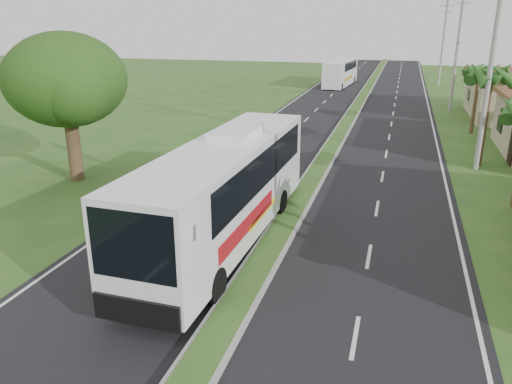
# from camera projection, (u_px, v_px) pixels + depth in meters

# --- Properties ---
(ground) EXTENTS (180.00, 180.00, 0.00)m
(ground) POSITION_uv_depth(u_px,v_px,m) (231.00, 317.00, 14.18)
(ground) COLOR #2B541F
(ground) RESTS_ON ground
(road_asphalt) EXTENTS (14.00, 160.00, 0.02)m
(road_asphalt) POSITION_uv_depth(u_px,v_px,m) (331.00, 150.00, 32.33)
(road_asphalt) COLOR black
(road_asphalt) RESTS_ON ground
(median_strip) EXTENTS (1.20, 160.00, 0.18)m
(median_strip) POSITION_uv_depth(u_px,v_px,m) (331.00, 149.00, 32.30)
(median_strip) COLOR gray
(median_strip) RESTS_ON ground
(lane_edge_left) EXTENTS (0.12, 160.00, 0.01)m
(lane_edge_left) POSITION_uv_depth(u_px,v_px,m) (233.00, 144.00, 34.11)
(lane_edge_left) COLOR silver
(lane_edge_left) RESTS_ON ground
(lane_edge_right) EXTENTS (0.12, 160.00, 0.01)m
(lane_edge_right) POSITION_uv_depth(u_px,v_px,m) (440.00, 158.00, 30.57)
(lane_edge_right) COLOR silver
(lane_edge_right) RESTS_ON ground
(palm_verge_c) EXTENTS (2.40, 2.40, 5.85)m
(palm_verge_c) POSITION_uv_depth(u_px,v_px,m) (492.00, 75.00, 27.44)
(palm_verge_c) COLOR #473321
(palm_verge_c) RESTS_ON ground
(palm_verge_d) EXTENTS (2.40, 2.40, 5.25)m
(palm_verge_d) POSITION_uv_depth(u_px,v_px,m) (480.00, 71.00, 35.66)
(palm_verge_d) COLOR #473321
(palm_verge_d) RESTS_ON ground
(shade_tree) EXTENTS (6.30, 6.00, 7.54)m
(shade_tree) POSITION_uv_depth(u_px,v_px,m) (64.00, 83.00, 24.83)
(shade_tree) COLOR #473321
(shade_tree) RESTS_ON ground
(utility_pole_b) EXTENTS (3.20, 0.28, 12.00)m
(utility_pole_b) POSITION_uv_depth(u_px,v_px,m) (492.00, 55.00, 26.25)
(utility_pole_b) COLOR gray
(utility_pole_b) RESTS_ON ground
(utility_pole_c) EXTENTS (1.60, 0.28, 11.00)m
(utility_pole_c) POSITION_uv_depth(u_px,v_px,m) (457.00, 48.00, 44.58)
(utility_pole_c) COLOR gray
(utility_pole_c) RESTS_ON ground
(utility_pole_d) EXTENTS (1.60, 0.28, 10.50)m
(utility_pole_d) POSITION_uv_depth(u_px,v_px,m) (443.00, 42.00, 62.82)
(utility_pole_d) COLOR gray
(utility_pole_d) RESTS_ON ground
(coach_bus_main) EXTENTS (3.02, 12.85, 4.13)m
(coach_bus_main) POSITION_uv_depth(u_px,v_px,m) (226.00, 185.00, 18.27)
(coach_bus_main) COLOR white
(coach_bus_main) RESTS_ON ground
(coach_bus_far) EXTENTS (3.17, 10.99, 3.16)m
(coach_bus_far) POSITION_uv_depth(u_px,v_px,m) (341.00, 71.00, 63.68)
(coach_bus_far) COLOR white
(coach_bus_far) RESTS_ON ground
(motorcyclist) EXTENTS (1.77, 0.62, 2.47)m
(motorcyclist) POSITION_uv_depth(u_px,v_px,m) (282.00, 168.00, 25.12)
(motorcyclist) COLOR black
(motorcyclist) RESTS_ON ground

